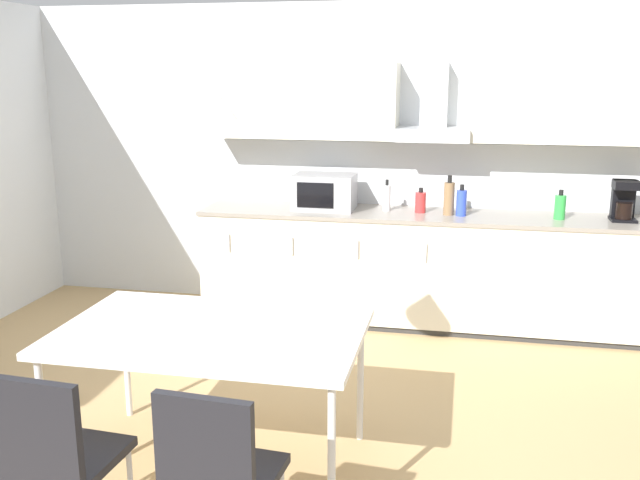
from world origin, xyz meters
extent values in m
cube|color=tan|center=(0.00, 0.00, -0.01)|extent=(8.07, 7.27, 0.02)
cube|color=silver|center=(0.00, 2.47, 1.26)|extent=(6.45, 0.10, 2.52)
cube|color=#333333|center=(0.72, 2.11, 0.03)|extent=(3.44, 0.58, 0.05)
cube|color=silver|center=(0.72, 2.11, 0.46)|extent=(3.58, 0.64, 0.82)
cube|color=gray|center=(0.72, 2.11, 0.88)|extent=(3.60, 0.66, 0.03)
cube|color=silver|center=(-0.81, 1.78, 0.66)|extent=(0.01, 0.01, 0.14)
cube|color=silver|center=(-0.30, 1.78, 0.66)|extent=(0.01, 0.01, 0.14)
cube|color=silver|center=(0.21, 1.78, 0.66)|extent=(0.01, 0.01, 0.14)
cube|color=silver|center=(0.72, 1.78, 0.66)|extent=(0.01, 0.01, 0.14)
cube|color=silver|center=(0.72, 2.41, 1.16)|extent=(3.58, 0.02, 0.51)
cube|color=silver|center=(-0.31, 2.25, 1.74)|extent=(1.51, 0.34, 0.59)
cube|color=silver|center=(1.76, 2.25, 1.74)|extent=(1.51, 0.34, 0.59)
cube|color=#B7BABF|center=(0.72, 2.23, 1.50)|extent=(0.56, 0.40, 0.10)
cube|color=#B7BABF|center=(0.72, 2.34, 1.77)|extent=(0.20, 0.16, 0.54)
cube|color=#ADADB2|center=(-0.11, 2.11, 1.04)|extent=(0.48, 0.34, 0.28)
cube|color=black|center=(-0.15, 1.93, 1.04)|extent=(0.29, 0.01, 0.20)
cube|color=black|center=(2.14, 2.11, 0.91)|extent=(0.18, 0.18, 0.02)
cylinder|color=black|center=(2.14, 2.10, 0.98)|extent=(0.12, 0.12, 0.12)
cube|color=black|center=(2.14, 2.17, 1.05)|extent=(0.16, 0.08, 0.30)
cube|color=black|center=(2.14, 2.10, 1.17)|extent=(0.18, 0.16, 0.06)
cylinder|color=red|center=(0.65, 2.12, 0.98)|extent=(0.08, 0.08, 0.16)
cylinder|color=black|center=(0.65, 2.12, 1.08)|extent=(0.03, 0.03, 0.04)
cylinder|color=blue|center=(0.97, 2.05, 1.00)|extent=(0.08, 0.08, 0.20)
cylinder|color=black|center=(0.97, 2.05, 1.12)|extent=(0.03, 0.03, 0.04)
cylinder|color=green|center=(1.69, 2.08, 0.99)|extent=(0.08, 0.08, 0.18)
cylinder|color=black|center=(1.69, 2.08, 1.10)|extent=(0.03, 0.03, 0.04)
cylinder|color=brown|center=(0.87, 2.07, 1.02)|extent=(0.08, 0.08, 0.25)
cylinder|color=black|center=(0.87, 2.07, 1.18)|extent=(0.03, 0.03, 0.05)
cylinder|color=white|center=(0.38, 2.14, 1.00)|extent=(0.06, 0.06, 0.20)
cylinder|color=black|center=(0.38, 2.14, 1.12)|extent=(0.02, 0.02, 0.04)
cube|color=white|center=(-0.21, -0.26, 0.73)|extent=(1.50, 0.96, 0.04)
cylinder|color=silver|center=(-0.89, -0.68, 0.36)|extent=(0.04, 0.04, 0.71)
cylinder|color=silver|center=(0.48, -0.68, 0.36)|extent=(0.04, 0.04, 0.71)
cylinder|color=silver|center=(-0.89, 0.16, 0.36)|extent=(0.04, 0.04, 0.71)
cylinder|color=silver|center=(0.48, 0.16, 0.36)|extent=(0.04, 0.04, 0.71)
cube|color=black|center=(0.13, -1.04, 0.45)|extent=(0.43, 0.43, 0.04)
cube|color=black|center=(0.12, -1.22, 0.67)|extent=(0.38, 0.07, 0.40)
cube|color=black|center=(-0.54, -1.04, 0.45)|extent=(0.43, 0.43, 0.04)
cube|color=black|center=(-0.55, -1.22, 0.67)|extent=(0.38, 0.07, 0.40)
cylinder|color=silver|center=(-0.70, -0.86, 0.21)|extent=(0.02, 0.02, 0.43)
cone|color=silver|center=(-0.21, -0.26, 1.88)|extent=(0.32, 0.32, 0.22)
camera|label=1|loc=(0.99, -3.39, 2.00)|focal=40.00mm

